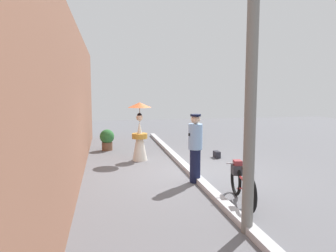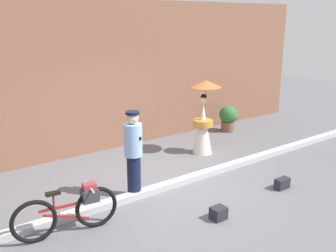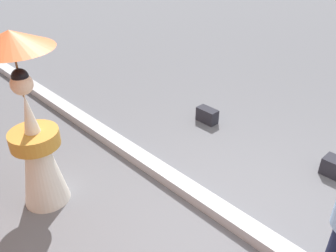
{
  "view_description": "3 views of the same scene",
  "coord_description": "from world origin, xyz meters",
  "px_view_note": "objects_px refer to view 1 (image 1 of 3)",
  "views": [
    {
      "loc": [
        -8.19,
        2.23,
        2.28
      ],
      "look_at": [
        0.52,
        0.51,
        1.24
      ],
      "focal_mm": 34.24,
      "sensor_mm": 36.0,
      "label": 1
    },
    {
      "loc": [
        -4.3,
        -5.68,
        3.29
      ],
      "look_at": [
        -0.0,
        0.14,
        1.25
      ],
      "focal_mm": 40.79,
      "sensor_mm": 36.0,
      "label": 2
    },
    {
      "loc": [
        -1.16,
        2.23,
        2.66
      ],
      "look_at": [
        0.63,
        0.49,
        1.17
      ],
      "focal_mm": 37.36,
      "sensor_mm": 36.0,
      "label": 3
    }
  ],
  "objects_px": {
    "bicycle_near_officer": "(241,182)",
    "potted_plant_by_door": "(107,139)",
    "backpack_on_pavement": "(245,168)",
    "person_with_parasol": "(140,132)",
    "utility_pole": "(251,81)",
    "person_officer": "(195,146)",
    "backpack_spare": "(217,154)"
  },
  "relations": [
    {
      "from": "potted_plant_by_door",
      "to": "backpack_on_pavement",
      "type": "xyz_separation_m",
      "value": [
        -3.91,
        -3.68,
        -0.32
      ]
    },
    {
      "from": "bicycle_near_officer",
      "to": "potted_plant_by_door",
      "type": "distance_m",
      "value": 6.62
    },
    {
      "from": "person_with_parasol",
      "to": "potted_plant_by_door",
      "type": "xyz_separation_m",
      "value": [
        1.9,
        1.0,
        -0.47
      ]
    },
    {
      "from": "bicycle_near_officer",
      "to": "person_officer",
      "type": "xyz_separation_m",
      "value": [
        1.49,
        0.54,
        0.48
      ]
    },
    {
      "from": "utility_pole",
      "to": "bicycle_near_officer",
      "type": "bearing_deg",
      "value": -20.23
    },
    {
      "from": "backpack_spare",
      "to": "utility_pole",
      "type": "bearing_deg",
      "value": 165.06
    },
    {
      "from": "person_officer",
      "to": "backpack_spare",
      "type": "relative_size",
      "value": 5.25
    },
    {
      "from": "bicycle_near_officer",
      "to": "person_with_parasol",
      "type": "xyz_separation_m",
      "value": [
        4.18,
        1.6,
        0.49
      ]
    },
    {
      "from": "person_officer",
      "to": "utility_pole",
      "type": "distance_m",
      "value": 3.19
    },
    {
      "from": "backpack_on_pavement",
      "to": "utility_pole",
      "type": "bearing_deg",
      "value": 155.97
    },
    {
      "from": "person_officer",
      "to": "backpack_spare",
      "type": "xyz_separation_m",
      "value": [
        2.56,
        -1.49,
        -0.78
      ]
    },
    {
      "from": "person_officer",
      "to": "backpack_spare",
      "type": "distance_m",
      "value": 3.06
    },
    {
      "from": "backpack_on_pavement",
      "to": "person_with_parasol",
      "type": "bearing_deg",
      "value": 53.18
    },
    {
      "from": "utility_pole",
      "to": "potted_plant_by_door",
      "type": "bearing_deg",
      "value": 15.96
    },
    {
      "from": "backpack_on_pavement",
      "to": "backpack_spare",
      "type": "distance_m",
      "value": 1.88
    },
    {
      "from": "potted_plant_by_door",
      "to": "utility_pole",
      "type": "height_order",
      "value": "utility_pole"
    },
    {
      "from": "person_officer",
      "to": "person_with_parasol",
      "type": "bearing_deg",
      "value": 21.54
    },
    {
      "from": "person_with_parasol",
      "to": "utility_pole",
      "type": "height_order",
      "value": "utility_pole"
    },
    {
      "from": "person_with_parasol",
      "to": "backpack_spare",
      "type": "xyz_separation_m",
      "value": [
        -0.13,
        -2.55,
        -0.79
      ]
    },
    {
      "from": "potted_plant_by_door",
      "to": "person_with_parasol",
      "type": "bearing_deg",
      "value": -152.21
    },
    {
      "from": "bicycle_near_officer",
      "to": "utility_pole",
      "type": "distance_m",
      "value": 2.44
    },
    {
      "from": "potted_plant_by_door",
      "to": "backpack_on_pavement",
      "type": "height_order",
      "value": "potted_plant_by_door"
    },
    {
      "from": "potted_plant_by_door",
      "to": "backpack_on_pavement",
      "type": "bearing_deg",
      "value": -136.73
    },
    {
      "from": "bicycle_near_officer",
      "to": "backpack_on_pavement",
      "type": "relative_size",
      "value": 6.51
    },
    {
      "from": "person_officer",
      "to": "potted_plant_by_door",
      "type": "distance_m",
      "value": 5.05
    },
    {
      "from": "person_with_parasol",
      "to": "backpack_spare",
      "type": "height_order",
      "value": "person_with_parasol"
    },
    {
      "from": "person_with_parasol",
      "to": "utility_pole",
      "type": "xyz_separation_m",
      "value": [
        -5.5,
        -1.11,
        1.5
      ]
    },
    {
      "from": "potted_plant_by_door",
      "to": "utility_pole",
      "type": "distance_m",
      "value": 7.95
    },
    {
      "from": "bicycle_near_officer",
      "to": "potted_plant_by_door",
      "type": "bearing_deg",
      "value": 23.18
    },
    {
      "from": "bicycle_near_officer",
      "to": "person_officer",
      "type": "distance_m",
      "value": 1.66
    },
    {
      "from": "person_with_parasol",
      "to": "backpack_spare",
      "type": "relative_size",
      "value": 5.8
    },
    {
      "from": "person_officer",
      "to": "utility_pole",
      "type": "height_order",
      "value": "utility_pole"
    }
  ]
}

